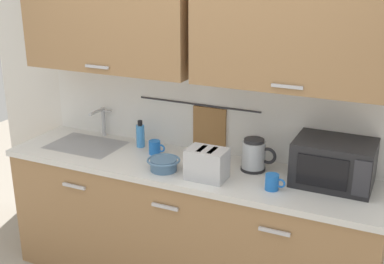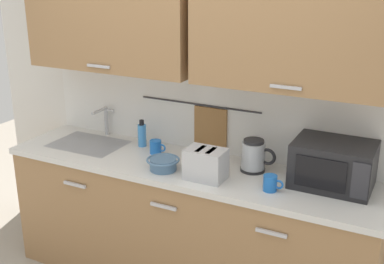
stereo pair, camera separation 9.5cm
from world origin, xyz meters
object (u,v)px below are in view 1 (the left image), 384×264
object	(u,v)px
mixing_bowl	(164,164)
mug_by_kettle	(272,182)
toaster	(207,164)
mug_near_sink	(155,147)
wooden_spoon	(208,158)
dish_soap_bottle	(140,135)
electric_kettle	(254,155)
microwave	(334,163)

from	to	relation	value
mixing_bowl	mug_by_kettle	bearing A→B (deg)	1.50
mixing_bowl	toaster	size ratio (longest dim) A/B	0.84
mug_near_sink	mug_by_kettle	xyz separation A→B (m)	(0.89, -0.20, 0.00)
wooden_spoon	dish_soap_bottle	bearing A→B (deg)	178.57
electric_kettle	microwave	bearing A→B (deg)	0.40
toaster	mug_by_kettle	world-z (taller)	toaster
mug_by_kettle	wooden_spoon	world-z (taller)	mug_by_kettle
electric_kettle	mug_by_kettle	bearing A→B (deg)	-50.52
mug_near_sink	mixing_bowl	xyz separation A→B (m)	(0.19, -0.22, -0.00)
toaster	wooden_spoon	world-z (taller)	toaster
mixing_bowl	wooden_spoon	size ratio (longest dim) A/B	0.81
electric_kettle	mug_near_sink	distance (m)	0.71
microwave	dish_soap_bottle	bearing A→B (deg)	177.78
dish_soap_bottle	mug_by_kettle	xyz separation A→B (m)	(1.06, -0.29, -0.04)
mug_by_kettle	toaster	bearing A→B (deg)	-177.88
mixing_bowl	wooden_spoon	xyz separation A→B (m)	(0.18, 0.29, -0.04)
microwave	dish_soap_bottle	distance (m)	1.36
toaster	electric_kettle	bearing A→B (deg)	48.13
microwave	mug_near_sink	world-z (taller)	microwave
electric_kettle	wooden_spoon	world-z (taller)	electric_kettle
toaster	wooden_spoon	size ratio (longest dim) A/B	0.97
electric_kettle	wooden_spoon	distance (m)	0.35
microwave	mug_near_sink	distance (m)	1.20
mixing_bowl	toaster	world-z (taller)	toaster
microwave	toaster	bearing A→B (deg)	-160.69
dish_soap_bottle	wooden_spoon	world-z (taller)	dish_soap_bottle
dish_soap_bottle	mixing_bowl	bearing A→B (deg)	-40.97
dish_soap_bottle	mug_near_sink	bearing A→B (deg)	-26.40
electric_kettle	mug_near_sink	size ratio (longest dim) A/B	1.89
mixing_bowl	mug_by_kettle	world-z (taller)	mug_by_kettle
electric_kettle	dish_soap_bottle	world-z (taller)	electric_kettle
mug_by_kettle	wooden_spoon	size ratio (longest dim) A/B	0.45
electric_kettle	mug_by_kettle	distance (m)	0.30
mug_near_sink	microwave	bearing A→B (deg)	1.37
mixing_bowl	electric_kettle	bearing A→B (deg)	25.66
mug_near_sink	dish_soap_bottle	bearing A→B (deg)	153.60
microwave	electric_kettle	distance (m)	0.49
toaster	microwave	bearing A→B (deg)	19.31
toaster	wooden_spoon	bearing A→B (deg)	112.34
microwave	toaster	xyz separation A→B (m)	(-0.71, -0.25, -0.04)
mug_near_sink	mug_by_kettle	distance (m)	0.92
microwave	mug_by_kettle	size ratio (longest dim) A/B	3.83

